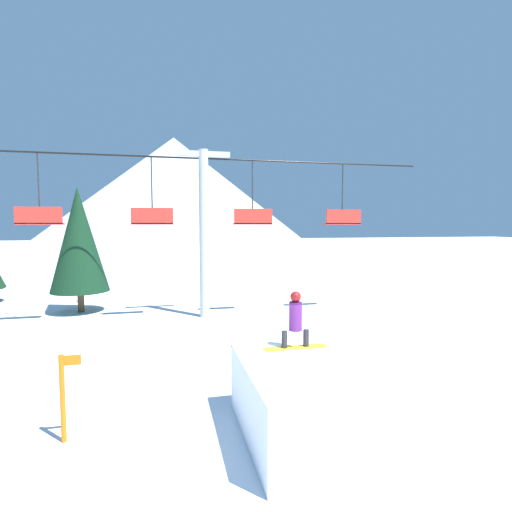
{
  "coord_description": "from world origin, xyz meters",
  "views": [
    {
      "loc": [
        -2.66,
        -7.31,
        4.26
      ],
      "look_at": [
        0.14,
        4.66,
        3.29
      ],
      "focal_mm": 28.0,
      "sensor_mm": 36.0,
      "label": 1
    }
  ],
  "objects_px": {
    "snowboarder": "(295,320)",
    "pine_tree_near": "(79,240)",
    "trail_marker": "(63,396)",
    "distant_skier": "(82,290)",
    "snow_ramp": "(309,400)"
  },
  "relations": [
    {
      "from": "snowboarder",
      "to": "pine_tree_near",
      "type": "distance_m",
      "value": 14.13
    },
    {
      "from": "pine_tree_near",
      "to": "trail_marker",
      "type": "height_order",
      "value": "pine_tree_near"
    },
    {
      "from": "pine_tree_near",
      "to": "snowboarder",
      "type": "bearing_deg",
      "value": -61.05
    },
    {
      "from": "snowboarder",
      "to": "pine_tree_near",
      "type": "height_order",
      "value": "pine_tree_near"
    },
    {
      "from": "snow_ramp",
      "to": "pine_tree_near",
      "type": "distance_m",
      "value": 15.19
    },
    {
      "from": "snow_ramp",
      "to": "snowboarder",
      "type": "relative_size",
      "value": 2.29
    },
    {
      "from": "trail_marker",
      "to": "distant_skier",
      "type": "xyz_separation_m",
      "value": [
        -2.4,
        14.99,
        -0.26
      ]
    },
    {
      "from": "snow_ramp",
      "to": "pine_tree_near",
      "type": "height_order",
      "value": "pine_tree_near"
    },
    {
      "from": "snow_ramp",
      "to": "pine_tree_near",
      "type": "relative_size",
      "value": 0.55
    },
    {
      "from": "pine_tree_near",
      "to": "distant_skier",
      "type": "xyz_separation_m",
      "value": [
        -0.4,
        2.55,
        -2.86
      ]
    },
    {
      "from": "distant_skier",
      "to": "snowboarder",
      "type": "bearing_deg",
      "value": -64.14
    },
    {
      "from": "snowboarder",
      "to": "distant_skier",
      "type": "relative_size",
      "value": 1.18
    },
    {
      "from": "snow_ramp",
      "to": "trail_marker",
      "type": "relative_size",
      "value": 1.91
    },
    {
      "from": "snow_ramp",
      "to": "trail_marker",
      "type": "height_order",
      "value": "trail_marker"
    },
    {
      "from": "snowboarder",
      "to": "snow_ramp",
      "type": "bearing_deg",
      "value": -93.03
    }
  ]
}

